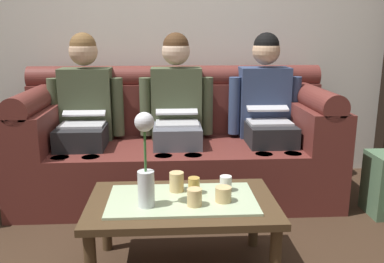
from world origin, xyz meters
name	(u,v)px	position (x,y,z in m)	size (l,w,h in m)	color
back_wall_patterned	(174,4)	(0.00, 1.70, 1.45)	(6.00, 0.12, 2.90)	silver
couch	(177,147)	(0.00, 1.17, 0.37)	(2.30, 0.88, 0.96)	maroon
person_left	(84,111)	(-0.68, 1.17, 0.66)	(0.56, 0.67, 1.22)	#232326
person_middle	(177,110)	(0.00, 1.17, 0.66)	(0.56, 0.67, 1.22)	#595B66
person_right	(267,109)	(0.68, 1.17, 0.66)	(0.56, 0.67, 1.22)	#232326
coffee_table	(182,209)	(0.00, 0.08, 0.35)	(0.95, 0.59, 0.41)	#47331E
flower_vase	(145,162)	(-0.17, 0.00, 0.63)	(0.09, 0.09, 0.46)	silver
cup_near_left	(194,186)	(0.06, 0.14, 0.45)	(0.06, 0.06, 0.09)	gold
cup_near_right	(177,182)	(-0.02, 0.18, 0.46)	(0.08, 0.08, 0.10)	#DBB77A
cup_far_center	(223,194)	(0.20, 0.03, 0.44)	(0.08, 0.08, 0.08)	#DBB77A
cup_far_left	(194,197)	(0.06, -0.01, 0.45)	(0.07, 0.07, 0.09)	#DBB77A
cup_far_right	(226,184)	(0.23, 0.17, 0.45)	(0.06, 0.06, 0.08)	white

